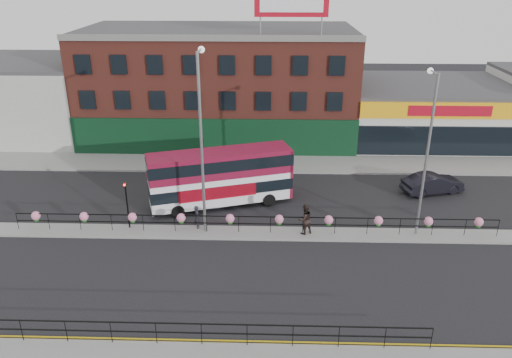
{
  "coord_description": "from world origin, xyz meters",
  "views": [
    {
      "loc": [
        0.91,
        -27.4,
        15.55
      ],
      "look_at": [
        0.0,
        3.0,
        2.5
      ],
      "focal_mm": 35.0,
      "sensor_mm": 36.0,
      "label": 1
    }
  ],
  "objects_px": {
    "pedestrian_b": "(305,219)",
    "lamp_column_west": "(201,129)",
    "pedestrian_a": "(197,217)",
    "lamp_column_east": "(427,142)",
    "car": "(433,183)",
    "double_decker_bus": "(221,173)"
  },
  "relations": [
    {
      "from": "car",
      "to": "pedestrian_b",
      "type": "bearing_deg",
      "value": 107.64
    },
    {
      "from": "double_decker_bus",
      "to": "pedestrian_a",
      "type": "distance_m",
      "value": 4.13
    },
    {
      "from": "pedestrian_a",
      "to": "pedestrian_b",
      "type": "bearing_deg",
      "value": -105.55
    },
    {
      "from": "car",
      "to": "lamp_column_east",
      "type": "xyz_separation_m",
      "value": [
        -2.89,
        -6.27,
        5.34
      ]
    },
    {
      "from": "car",
      "to": "lamp_column_west",
      "type": "xyz_separation_m",
      "value": [
        -16.06,
        -6.25,
        6.01
      ]
    },
    {
      "from": "pedestrian_a",
      "to": "pedestrian_b",
      "type": "xyz_separation_m",
      "value": [
        6.76,
        -0.55,
        0.22
      ]
    },
    {
      "from": "double_decker_bus",
      "to": "pedestrian_b",
      "type": "height_order",
      "value": "double_decker_bus"
    },
    {
      "from": "car",
      "to": "lamp_column_west",
      "type": "height_order",
      "value": "lamp_column_west"
    },
    {
      "from": "pedestrian_b",
      "to": "lamp_column_east",
      "type": "relative_size",
      "value": 0.2
    },
    {
      "from": "double_decker_bus",
      "to": "lamp_column_west",
      "type": "distance_m",
      "value": 5.77
    },
    {
      "from": "car",
      "to": "lamp_column_east",
      "type": "relative_size",
      "value": 0.48
    },
    {
      "from": "pedestrian_b",
      "to": "pedestrian_a",
      "type": "bearing_deg",
      "value": -31.32
    },
    {
      "from": "pedestrian_a",
      "to": "pedestrian_b",
      "type": "relative_size",
      "value": 0.78
    },
    {
      "from": "double_decker_bus",
      "to": "pedestrian_b",
      "type": "distance_m",
      "value": 7.08
    },
    {
      "from": "pedestrian_b",
      "to": "lamp_column_east",
      "type": "bearing_deg",
      "value": 156.49
    },
    {
      "from": "double_decker_bus",
      "to": "pedestrian_a",
      "type": "height_order",
      "value": "double_decker_bus"
    },
    {
      "from": "car",
      "to": "lamp_column_east",
      "type": "distance_m",
      "value": 8.73
    },
    {
      "from": "pedestrian_a",
      "to": "pedestrian_b",
      "type": "height_order",
      "value": "pedestrian_b"
    },
    {
      "from": "lamp_column_west",
      "to": "lamp_column_east",
      "type": "distance_m",
      "value": 13.19
    },
    {
      "from": "pedestrian_a",
      "to": "lamp_column_east",
      "type": "bearing_deg",
      "value": -101.59
    },
    {
      "from": "pedestrian_b",
      "to": "lamp_column_west",
      "type": "height_order",
      "value": "lamp_column_west"
    },
    {
      "from": "pedestrian_a",
      "to": "car",
      "type": "bearing_deg",
      "value": -80.72
    }
  ]
}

